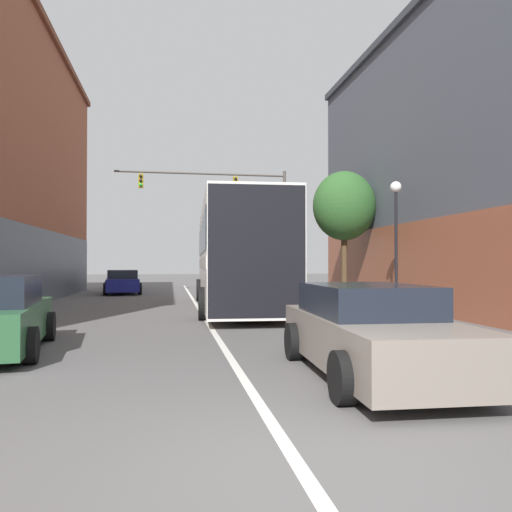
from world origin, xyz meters
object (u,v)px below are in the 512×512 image
hatchback_foreground (370,331)px  parked_car_left_near (123,279)px  street_lamp (396,229)px  street_tree_near (344,206)px  traffic_signal_gantry (236,203)px  bus (236,252)px  parked_car_left_mid (122,282)px

hatchback_foreground → parked_car_left_near: (-6.25, 28.79, -0.05)m
street_lamp → street_tree_near: size_ratio=0.78×
traffic_signal_gantry → street_tree_near: (3.51, -8.73, -1.16)m
bus → parked_car_left_near: bus is taller
hatchback_foreground → street_tree_near: bearing=-16.1°
hatchback_foreground → parked_car_left_near: hatchback_foreground is taller
street_tree_near → parked_car_left_near: bearing=124.0°
bus → parked_car_left_mid: bus is taller
hatchback_foreground → parked_car_left_near: bearing=14.3°
bus → traffic_signal_gantry: traffic_signal_gantry is taller
hatchback_foreground → parked_car_left_mid: bearing=16.5°
traffic_signal_gantry → street_lamp: 14.38m
parked_car_left_near → street_lamp: 23.30m
parked_car_left_near → traffic_signal_gantry: size_ratio=0.40×
parked_car_left_near → street_tree_near: bearing=-147.5°
parked_car_left_near → parked_car_left_mid: (0.54, -6.61, 0.05)m
traffic_signal_gantry → parked_car_left_near: bearing=135.5°
traffic_signal_gantry → street_lamp: size_ratio=2.26×
parked_car_left_mid → street_tree_near: (10.02, -9.05, 3.50)m
bus → hatchback_foreground: size_ratio=2.75×
hatchback_foreground → bus: bearing=4.6°
bus → street_lamp: bearing=-124.2°
parked_car_left_near → parked_car_left_mid: size_ratio=0.84×
bus → street_lamp: size_ratio=2.89×
parked_car_left_near → street_lamp: (10.55, -20.65, 2.24)m
hatchback_foreground → traffic_signal_gantry: 22.37m
hatchback_foreground → parked_car_left_mid: size_ratio=0.96×
hatchback_foreground → street_tree_near: (4.32, 13.13, 3.49)m
hatchback_foreground → traffic_signal_gantry: bearing=-0.1°
street_lamp → hatchback_foreground: bearing=-117.9°
bus → street_tree_near: 5.43m
hatchback_foreground → traffic_signal_gantry: (0.81, 21.86, 4.65)m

